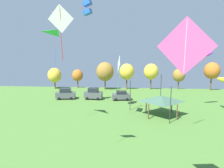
% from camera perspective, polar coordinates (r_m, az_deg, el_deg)
% --- Properties ---
extents(kite_flying_0, '(2.90, 1.45, 3.22)m').
position_cam_1_polar(kite_flying_0, '(11.95, 20.23, 10.11)').
color(kite_flying_0, '#E54C93').
extents(kite_flying_1, '(3.34, 3.03, 3.94)m').
position_cam_1_polar(kite_flying_1, '(30.38, -14.75, 10.82)').
color(kite_flying_1, green).
extents(kite_flying_2, '(2.60, 2.17, 0.47)m').
position_cam_1_polar(kite_flying_2, '(37.50, -14.98, 17.81)').
color(kite_flying_2, '#E54C93').
extents(kite_flying_3, '(0.45, 2.81, 5.70)m').
position_cam_1_polar(kite_flying_3, '(31.91, 1.92, 5.37)').
color(kite_flying_3, white).
extents(kite_flying_4, '(1.57, 3.66, 1.16)m').
position_cam_1_polar(kite_flying_4, '(40.32, 29.35, 1.05)').
color(kite_flying_4, yellow).
extents(kite_flying_6, '(2.50, 1.95, 3.11)m').
position_cam_1_polar(kite_flying_6, '(25.93, 20.04, 8.72)').
color(kite_flying_6, green).
extents(kite_flying_7, '(3.42, 1.33, 2.25)m').
position_cam_1_polar(kite_flying_7, '(40.59, 24.97, 7.53)').
color(kite_flying_7, purple).
extents(kite_flying_9, '(1.55, 1.42, 2.34)m').
position_cam_1_polar(kite_flying_9, '(33.20, -7.07, 20.85)').
color(kite_flying_9, blue).
extents(kite_flying_10, '(2.30, 0.59, 4.63)m').
position_cam_1_polar(kite_flying_10, '(18.06, -14.44, 17.09)').
color(kite_flying_10, white).
extents(parked_car_leftmost, '(4.60, 2.49, 2.54)m').
position_cam_1_polar(parked_car_leftmost, '(47.58, -13.11, -2.75)').
color(parked_car_leftmost, '#4C5156').
rests_on(parked_car_leftmost, ground).
extents(parked_car_second_from_left, '(4.21, 2.22, 2.68)m').
position_cam_1_polar(parked_car_second_from_left, '(46.35, -5.35, -2.79)').
color(parked_car_second_from_left, '#4C5156').
rests_on(parked_car_second_from_left, ground).
extents(parked_car_third_from_left, '(4.31, 2.45, 2.19)m').
position_cam_1_polar(parked_car_third_from_left, '(45.55, 2.66, -3.25)').
color(parked_car_third_from_left, '#4C5156').
rests_on(parked_car_third_from_left, ground).
extents(park_pavilion, '(5.98, 5.07, 3.60)m').
position_cam_1_polar(park_pavilion, '(35.41, 13.86, -4.03)').
color(park_pavilion, brown).
rests_on(park_pavilion, ground).
extents(light_post_0, '(0.36, 0.20, 5.91)m').
position_cam_1_polar(light_post_0, '(31.97, 16.39, -5.13)').
color(light_post_0, '#2D2D33').
rests_on(light_post_0, ground).
extents(light_post_1, '(0.36, 0.20, 5.73)m').
position_cam_1_polar(light_post_1, '(37.64, 5.23, -2.68)').
color(light_post_1, '#2D2D33').
rests_on(light_post_1, ground).
extents(light_post_2, '(0.36, 0.20, 6.74)m').
position_cam_1_polar(light_post_2, '(39.67, 13.77, -1.52)').
color(light_post_2, '#2D2D33').
rests_on(light_post_2, ground).
extents(treeline_tree_0, '(3.89, 3.89, 6.14)m').
position_cam_1_polar(treeline_tree_0, '(60.56, -16.10, 2.42)').
color(treeline_tree_0, brown).
rests_on(treeline_tree_0, ground).
extents(treeline_tree_1, '(3.22, 3.22, 5.55)m').
position_cam_1_polar(treeline_tree_1, '(60.62, -9.82, 2.45)').
color(treeline_tree_1, brown).
rests_on(treeline_tree_1, ground).
extents(treeline_tree_2, '(4.96, 4.96, 7.90)m').
position_cam_1_polar(treeline_tree_2, '(57.01, -1.99, 3.54)').
color(treeline_tree_2, brown).
rests_on(treeline_tree_2, ground).
extents(treeline_tree_3, '(4.22, 4.22, 7.43)m').
position_cam_1_polar(treeline_tree_3, '(57.61, 4.25, 3.51)').
color(treeline_tree_3, brown).
rests_on(treeline_tree_3, ground).
extents(treeline_tree_4, '(4.17, 4.17, 7.44)m').
position_cam_1_polar(treeline_tree_4, '(58.34, 11.12, 3.48)').
color(treeline_tree_4, brown).
rests_on(treeline_tree_4, ground).
extents(treeline_tree_5, '(3.47, 3.47, 5.98)m').
position_cam_1_polar(treeline_tree_5, '(60.77, 18.56, 2.37)').
color(treeline_tree_5, brown).
rests_on(treeline_tree_5, ground).
extents(treeline_tree_6, '(4.25, 4.25, 7.91)m').
position_cam_1_polar(treeline_tree_6, '(62.39, 26.65, 3.41)').
color(treeline_tree_6, brown).
rests_on(treeline_tree_6, ground).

